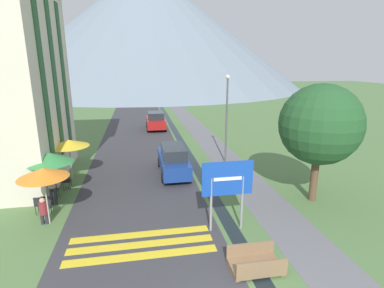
{
  "coord_description": "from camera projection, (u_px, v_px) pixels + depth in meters",
  "views": [
    {
      "loc": [
        -2.4,
        -6.15,
        6.62
      ],
      "look_at": [
        0.55,
        10.0,
        2.18
      ],
      "focal_mm": 28.0,
      "sensor_mm": 36.0,
      "label": 1
    }
  ],
  "objects": [
    {
      "name": "tree_by_path",
      "position": [
        320.0,
        125.0,
        14.01
      ],
      "size": [
        3.82,
        3.82,
        5.76
      ],
      "color": "brown",
      "rests_on": "ground_plane"
    },
    {
      "name": "crosswalk_marking",
      "position": [
        141.0,
        245.0,
        11.29
      ],
      "size": [
        5.44,
        1.84,
        0.01
      ],
      "color": "yellow",
      "rests_on": "ground_plane"
    },
    {
      "name": "mountain_distant",
      "position": [
        148.0,
        29.0,
        81.6
      ],
      "size": [
        82.25,
        82.25,
        31.54
      ],
      "color": "slate",
      "rests_on": "ground_plane"
    },
    {
      "name": "cafe_umbrella_middle_green",
      "position": [
        50.0,
        158.0,
        14.5
      ],
      "size": [
        2.2,
        2.2,
        2.45
      ],
      "color": "#B7B2A8",
      "rests_on": "ground_plane"
    },
    {
      "name": "cafe_umbrella_front_orange",
      "position": [
        43.0,
        173.0,
        12.2
      ],
      "size": [
        2.02,
        2.02,
        2.5
      ],
      "color": "#B7B2A8",
      "rests_on": "ground_plane"
    },
    {
      "name": "ground_plane",
      "position": [
        166.0,
        139.0,
        26.98
      ],
      "size": [
        160.0,
        160.0,
        0.0
      ],
      "primitive_type": "plane",
      "color": "#517542"
    },
    {
      "name": "footbridge",
      "position": [
        256.0,
        263.0,
        9.89
      ],
      "size": [
        1.7,
        1.1,
        0.65
      ],
      "color": "#846647",
      "rests_on": "ground_plane"
    },
    {
      "name": "road_sign",
      "position": [
        227.0,
        185.0,
        11.83
      ],
      "size": [
        2.07,
        0.11,
        2.95
      ],
      "color": "gray",
      "rests_on": "ground_plane"
    },
    {
      "name": "person_seated_far",
      "position": [
        43.0,
        210.0,
        12.6
      ],
      "size": [
        0.32,
        0.32,
        1.19
      ],
      "color": "#282833",
      "rests_on": "ground_plane"
    },
    {
      "name": "parked_car_far",
      "position": [
        156.0,
        121.0,
        30.74
      ],
      "size": [
        1.93,
        3.86,
        1.82
      ],
      "color": "#A31919",
      "rests_on": "ground_plane"
    },
    {
      "name": "hotel_building",
      "position": [
        4.0,
        71.0,
        16.13
      ],
      "size": [
        5.5,
        8.39,
        11.55
      ],
      "color": "beige",
      "rests_on": "ground_plane"
    },
    {
      "name": "parked_car_near",
      "position": [
        173.0,
        160.0,
        18.31
      ],
      "size": [
        1.7,
        4.51,
        1.82
      ],
      "color": "navy",
      "rests_on": "ground_plane"
    },
    {
      "name": "cafe_chair_far_right",
      "position": [
        65.0,
        180.0,
        16.14
      ],
      "size": [
        0.4,
        0.4,
        0.85
      ],
      "rotation": [
        0.0,
        0.0,
        0.04
      ],
      "color": "#232328",
      "rests_on": "ground_plane"
    },
    {
      "name": "footpath",
      "position": [
        187.0,
        118.0,
        37.1
      ],
      "size": [
        2.2,
        60.0,
        0.01
      ],
      "color": "slate",
      "rests_on": "ground_plane"
    },
    {
      "name": "cafe_chair_far_left",
      "position": [
        67.0,
        181.0,
        16.11
      ],
      "size": [
        0.4,
        0.4,
        0.85
      ],
      "rotation": [
        0.0,
        0.0,
        -0.46
      ],
      "color": "#232328",
      "rests_on": "ground_plane"
    },
    {
      "name": "drainage_channel",
      "position": [
        168.0,
        119.0,
        36.68
      ],
      "size": [
        0.6,
        60.0,
        0.0
      ],
      "color": "black",
      "rests_on": "ground_plane"
    },
    {
      "name": "cafe_chair_near_right",
      "position": [
        47.0,
        202.0,
        13.6
      ],
      "size": [
        0.4,
        0.4,
        0.85
      ],
      "rotation": [
        0.0,
        0.0,
        -0.01
      ],
      "color": "#232328",
      "rests_on": "ground_plane"
    },
    {
      "name": "cafe_chair_middle",
      "position": [
        53.0,
        189.0,
        14.97
      ],
      "size": [
        0.4,
        0.4,
        0.85
      ],
      "rotation": [
        0.0,
        0.0,
        0.38
      ],
      "color": "#232328",
      "rests_on": "ground_plane"
    },
    {
      "name": "cafe_chair_near_left",
      "position": [
        39.0,
        204.0,
        13.47
      ],
      "size": [
        0.4,
        0.4,
        0.85
      ],
      "rotation": [
        0.0,
        0.0,
        -0.03
      ],
      "color": "#232328",
      "rests_on": "ground_plane"
    },
    {
      "name": "road",
      "position": [
        137.0,
        120.0,
        36.04
      ],
      "size": [
        6.4,
        60.0,
        0.01
      ],
      "color": "#38383D",
      "rests_on": "ground_plane"
    },
    {
      "name": "streetlamp",
      "position": [
        227.0,
        113.0,
        19.78
      ],
      "size": [
        0.28,
        0.28,
        5.91
      ],
      "color": "#515156",
      "rests_on": "ground_plane"
    },
    {
      "name": "person_standing_terrace",
      "position": [
        52.0,
        186.0,
        14.28
      ],
      "size": [
        0.32,
        0.32,
        1.63
      ],
      "color": "#282833",
      "rests_on": "ground_plane"
    },
    {
      "name": "cafe_umbrella_rear_yellow",
      "position": [
        69.0,
        143.0,
        17.1
      ],
      "size": [
        2.26,
        2.26,
        2.4
      ],
      "color": "#B7B2A8",
      "rests_on": "ground_plane"
    }
  ]
}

